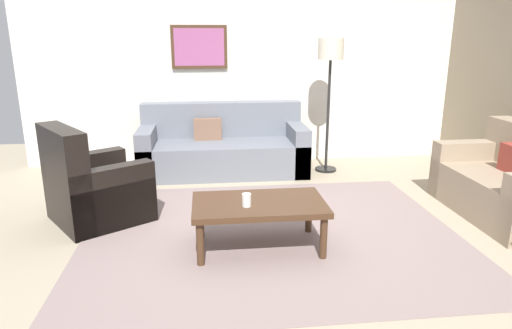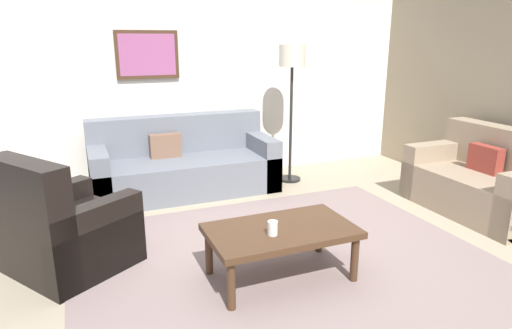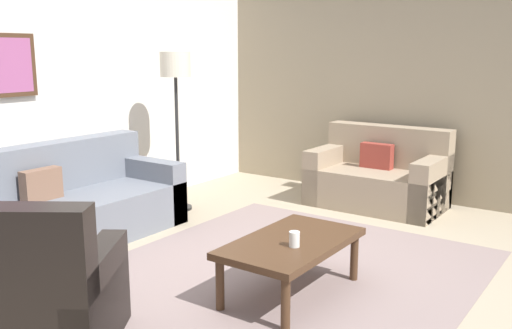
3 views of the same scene
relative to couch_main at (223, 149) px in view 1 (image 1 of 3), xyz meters
name	(u,v)px [view 1 (image 1 of 3)]	position (x,y,z in m)	size (l,w,h in m)	color
ground_plane	(271,234)	(0.34, -2.09, -0.30)	(8.00, 8.00, 0.00)	tan
rear_partition	(245,61)	(0.34, 0.51, 1.10)	(6.00, 0.12, 2.80)	silver
area_rug	(271,234)	(0.34, -2.09, -0.29)	(3.36, 2.75, 0.01)	gray
couch_main	(223,149)	(0.00, 0.00, 0.00)	(2.13, 0.92, 0.88)	slate
armchair_leather	(91,191)	(-1.33, -1.58, 0.01)	(1.11, 1.11, 0.95)	black
coffee_table	(259,208)	(0.20, -2.33, 0.06)	(1.10, 0.64, 0.41)	#472D1C
cup	(247,200)	(0.09, -2.42, 0.17)	(0.07, 0.07, 0.11)	white
lamp_standing	(330,63)	(1.36, -0.17, 1.11)	(0.32, 0.32, 1.71)	black
framed_artwork	(199,47)	(-0.27, 0.42, 1.30)	(0.74, 0.04, 0.56)	#472D1C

